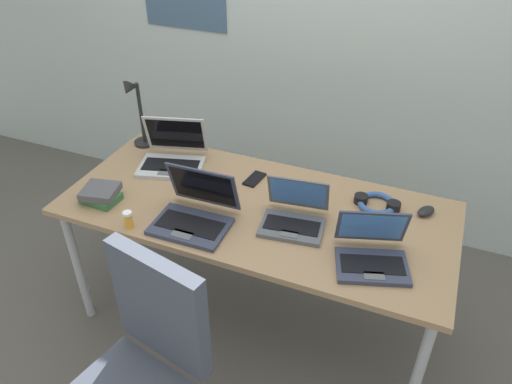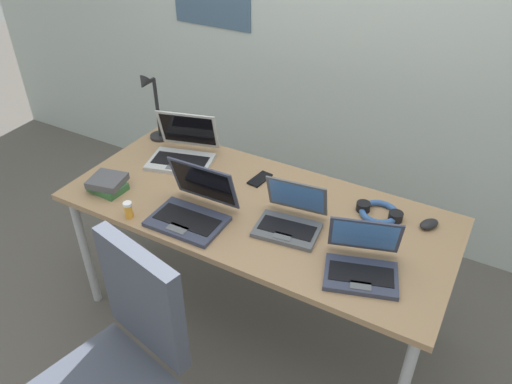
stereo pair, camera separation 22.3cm
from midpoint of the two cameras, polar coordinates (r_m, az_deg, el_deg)
name	(u,v)px [view 2 (the right image)]	position (r m, az deg, el deg)	size (l,w,h in m)	color
ground_plane	(256,314)	(2.78, 2.36, -14.09)	(12.00, 12.00, 0.00)	#56514C
wall_back	(352,23)	(2.97, 13.35, 18.45)	(6.00, 0.13, 2.60)	#B2BCB7
desk	(256,216)	(2.31, 2.76, -2.88)	(1.80, 0.80, 0.74)	#9E7A56
desk_lamp	(153,108)	(2.75, -9.56, 9.50)	(0.12, 0.18, 0.40)	black
laptop_mid_desk	(290,219)	(2.14, 6.95, -3.25)	(0.30, 0.28, 0.20)	#515459
laptop_center	(192,209)	(2.18, -4.50, -2.09)	(0.33, 0.30, 0.24)	#33384C
laptop_near_lamp	(183,152)	(2.61, -6.06, 4.60)	(0.39, 0.37, 0.24)	#B7BABC
laptop_far_corner	(362,263)	(1.99, 15.38, -8.07)	(0.35, 0.33, 0.20)	#33384C
computer_mouse	(429,224)	(2.31, 22.05, -3.56)	(0.06, 0.10, 0.03)	black
cell_phone	(260,179)	(2.45, 3.06, 1.42)	(0.06, 0.14, 0.01)	black
headphones	(379,212)	(2.31, 16.78, -2.37)	(0.21, 0.18, 0.04)	#335999
pill_bottle	(128,210)	(2.23, -11.82, -2.13)	(0.04, 0.04, 0.08)	gold
book_stack	(107,184)	(2.44, -14.35, 0.83)	(0.18, 0.18, 0.07)	#336638
office_chair	(119,382)	(2.09, -12.50, -20.87)	(0.53, 0.58, 0.97)	black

